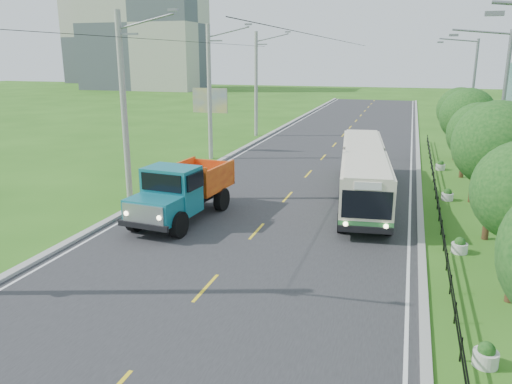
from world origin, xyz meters
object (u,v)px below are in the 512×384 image
at_px(tree_fourth, 479,137).
at_px(planter_near, 460,246).
at_px(planter_mid, 447,195).
at_px(planter_far, 440,166).
at_px(pole_near, 124,107).
at_px(tree_third, 497,148).
at_px(pole_mid, 210,92).
at_px(streetlight_far, 470,94).
at_px(bus, 363,169).
at_px(planter_front, 486,356).
at_px(dump_truck, 182,188).
at_px(streetlight_mid, 498,112).
at_px(billboard_left, 210,105).
at_px(pole_far, 256,84).
at_px(tree_fifth, 468,119).
at_px(tree_back, 460,112).

height_order(tree_fourth, planter_near, tree_fourth).
relative_size(tree_fourth, planter_mid, 8.06).
bearing_deg(planter_near, planter_far, 90.00).
bearing_deg(pole_near, tree_third, -2.71).
height_order(pole_mid, streetlight_far, pole_mid).
bearing_deg(bus, planter_front, -79.55).
height_order(tree_third, dump_truck, tree_third).
bearing_deg(pole_mid, streetlight_mid, -20.32).
xyz_separation_m(pole_near, planter_front, (16.86, -11.00, -4.81)).
relative_size(tree_third, billboard_left, 1.15).
xyz_separation_m(pole_near, planter_far, (16.86, 13.00, -4.81)).
xyz_separation_m(pole_near, pole_far, (0.00, 24.00, 0.00)).
height_order(planter_mid, planter_far, same).
height_order(tree_third, streetlight_mid, streetlight_mid).
bearing_deg(planter_near, planter_front, -90.00).
bearing_deg(planter_near, pole_mid, 138.35).
height_order(pole_near, bus, pole_near).
distance_m(tree_fifth, planter_far, 4.21).
xyz_separation_m(billboard_left, bus, (13.53, -11.00, -2.20)).
xyz_separation_m(tree_back, planter_mid, (-1.26, -12.14, -3.37)).
height_order(tree_fifth, bus, tree_fifth).
bearing_deg(planter_front, dump_truck, 145.39).
xyz_separation_m(tree_fourth, planter_far, (-1.26, 7.86, -3.30)).
bearing_deg(tree_back, streetlight_mid, -86.30).
bearing_deg(bus, dump_truck, -148.16).
relative_size(tree_back, dump_truck, 0.80).
distance_m(pole_far, tree_fifth, 22.25).
distance_m(pole_near, streetlight_mid, 19.56).
height_order(streetlight_mid, planter_near, streetlight_mid).
distance_m(streetlight_far, planter_mid, 14.88).
height_order(tree_fifth, streetlight_mid, streetlight_mid).
distance_m(tree_third, planter_front, 10.87).
height_order(tree_third, planter_front, tree_third).
bearing_deg(pole_far, tree_fourth, -46.15).
bearing_deg(planter_front, tree_fifth, 86.75).
bearing_deg(billboard_left, pole_near, -85.28).
distance_m(pole_mid, planter_near, 23.08).
bearing_deg(streetlight_mid, tree_back, 93.70).
xyz_separation_m(planter_mid, dump_truck, (-12.57, -7.32, 1.30)).
xyz_separation_m(pole_far, tree_fifth, (18.12, -12.86, -1.24)).
bearing_deg(bus, tree_fourth, 4.57).
height_order(planter_near, dump_truck, dump_truck).
distance_m(pole_near, streetlight_far, 26.80).
height_order(pole_mid, dump_truck, pole_mid).
bearing_deg(streetlight_far, tree_fifth, -95.71).
bearing_deg(tree_fourth, planter_mid, -173.61).
distance_m(pole_far, planter_far, 20.70).
relative_size(billboard_left, bus, 0.36).
relative_size(tree_third, planter_front, 8.96).
bearing_deg(planter_front, bus, 106.96).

